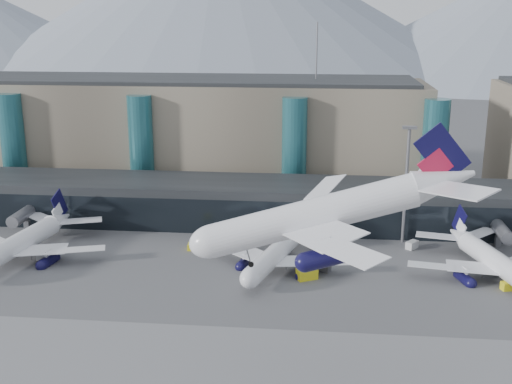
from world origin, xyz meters
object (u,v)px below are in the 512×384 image
at_px(jet_parked_right, 489,251).
at_px(veh_d, 412,245).
at_px(veh_a, 46,254).
at_px(veh_c, 323,267).
at_px(jet_parked_left, 26,234).
at_px(jet_parked_mid, 280,245).
at_px(lightmast_mid, 406,178).
at_px(hero_jet, 340,202).
at_px(veh_g, 327,248).
at_px(veh_b, 191,247).
at_px(veh_e, 509,286).
at_px(veh_h, 307,274).

bearing_deg(jet_parked_right, veh_d, 31.46).
height_order(jet_parked_right, veh_a, jet_parked_right).
bearing_deg(veh_c, jet_parked_left, -154.26).
xyz_separation_m(jet_parked_mid, jet_parked_right, (40.29, 0.06, 0.19)).
xyz_separation_m(lightmast_mid, hero_jet, (-15.94, -59.40, 11.76)).
bearing_deg(jet_parked_left, veh_g, -73.18).
height_order(jet_parked_mid, jet_parked_right, jet_parked_right).
distance_m(jet_parked_left, veh_c, 60.96).
relative_size(jet_parked_mid, veh_g, 13.78).
bearing_deg(veh_d, jet_parked_mid, 152.02).
bearing_deg(veh_g, veh_c, -17.49).
bearing_deg(veh_c, hero_jet, -59.81).
bearing_deg(veh_b, veh_d, -88.01).
bearing_deg(veh_a, jet_parked_right, -0.43).
relative_size(jet_parked_right, veh_d, 12.17).
distance_m(hero_jet, veh_e, 54.30).
bearing_deg(hero_jet, lightmast_mid, 69.39).
relative_size(jet_parked_left, veh_h, 9.71).
bearing_deg(jet_parked_mid, veh_g, -31.73).
distance_m(veh_b, veh_h, 28.11).
bearing_deg(veh_a, veh_g, 8.63).
height_order(hero_jet, jet_parked_right, hero_jet).
xyz_separation_m(jet_parked_left, veh_c, (60.79, -2.60, -3.67)).
bearing_deg(veh_c, veh_g, 113.28).
bearing_deg(jet_parked_right, veh_c, 78.04).
distance_m(jet_parked_left, veh_g, 62.39).
bearing_deg(veh_g, jet_parked_left, -94.94).
distance_m(veh_g, veh_h, 15.79).
bearing_deg(veh_e, lightmast_mid, 107.82).
distance_m(jet_parked_right, veh_a, 87.72).
xyz_separation_m(veh_c, veh_e, (33.53, -5.61, -0.10)).
height_order(lightmast_mid, veh_g, lightmast_mid).
bearing_deg(jet_parked_left, veh_a, -104.16).
distance_m(jet_parked_right, veh_h, 35.48).
relative_size(lightmast_mid, veh_h, 6.72).
xyz_separation_m(veh_g, veh_h, (-3.88, -15.30, 0.34)).
bearing_deg(jet_parked_right, veh_h, 84.83).
bearing_deg(lightmast_mid, veh_d, -69.36).
bearing_deg(veh_h, veh_e, -29.63).
bearing_deg(jet_parked_mid, jet_parked_right, -73.34).
bearing_deg(lightmast_mid, veh_b, -168.39).
distance_m(lightmast_mid, veh_h, 33.16).
height_order(veh_b, veh_h, veh_h).
relative_size(jet_parked_right, veh_a, 9.56).
height_order(jet_parked_right, veh_g, jet_parked_right).
distance_m(veh_b, veh_g, 28.73).
bearing_deg(hero_jet, veh_a, 138.35).
bearing_deg(veh_g, veh_e, 50.58).
xyz_separation_m(veh_a, veh_c, (55.93, -0.51, -0.18)).
distance_m(lightmast_mid, hero_jet, 62.61).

